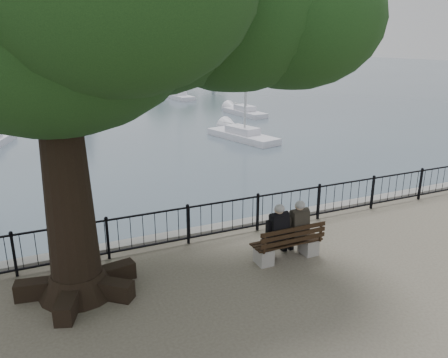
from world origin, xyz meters
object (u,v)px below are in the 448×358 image
bench (288,247)px  person_right (295,230)px  person_left (275,234)px  lion_monument (80,74)px

bench → person_right: bearing=21.1°
person_left → person_right: (0.55, 0.00, 0.00)m
bench → lion_monument: 49.22m
person_right → lion_monument: bearing=89.0°
bench → person_right: (0.26, 0.10, 0.35)m
person_left → lion_monument: 49.12m
person_left → person_right: bearing=0.3°
bench → lion_monument: bearing=88.7°
person_right → person_left: bearing=-179.7°
bench → person_right: size_ratio=1.20×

